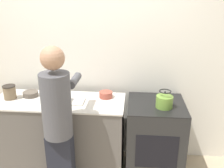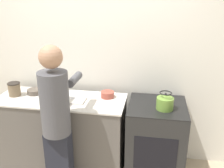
% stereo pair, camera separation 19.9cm
% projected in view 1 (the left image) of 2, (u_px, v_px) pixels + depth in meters
% --- Properties ---
extents(wall_back, '(8.00, 0.05, 2.60)m').
position_uv_depth(wall_back, '(93.00, 59.00, 3.08)').
color(wall_back, silver).
rests_on(wall_back, ground_plane).
extents(counter, '(1.50, 0.59, 0.92)m').
position_uv_depth(counter, '(61.00, 135.00, 3.00)').
color(counter, '#5B5651').
rests_on(counter, ground_plane).
extents(oven, '(0.64, 0.64, 0.91)m').
position_uv_depth(oven, '(154.00, 139.00, 2.94)').
color(oven, black).
rests_on(oven, ground_plane).
extents(person, '(0.32, 0.56, 1.65)m').
position_uv_depth(person, '(58.00, 121.00, 2.40)').
color(person, '#1F212C').
rests_on(person, ground_plane).
extents(cutting_board, '(0.37, 0.20, 0.02)m').
position_uv_depth(cutting_board, '(68.00, 101.00, 2.79)').
color(cutting_board, silver).
rests_on(cutting_board, counter).
extents(knife, '(0.25, 0.12, 0.01)m').
position_uv_depth(knife, '(69.00, 100.00, 2.81)').
color(knife, silver).
rests_on(knife, cutting_board).
extents(kettle, '(0.18, 0.18, 0.19)m').
position_uv_depth(kettle, '(164.00, 100.00, 2.67)').
color(kettle, olive).
rests_on(kettle, oven).
extents(bowl_prep, '(0.18, 0.18, 0.06)m').
position_uv_depth(bowl_prep, '(31.00, 94.00, 2.94)').
color(bowl_prep, brown).
rests_on(bowl_prep, counter).
extents(bowl_mixing, '(0.15, 0.15, 0.07)m').
position_uv_depth(bowl_mixing, '(106.00, 95.00, 2.90)').
color(bowl_mixing, '#9E4738').
rests_on(bowl_mixing, counter).
extents(canister_jar, '(0.14, 0.14, 0.16)m').
position_uv_depth(canister_jar, '(10.00, 92.00, 2.86)').
color(canister_jar, '#756047').
rests_on(canister_jar, counter).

